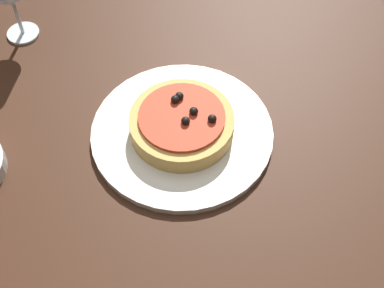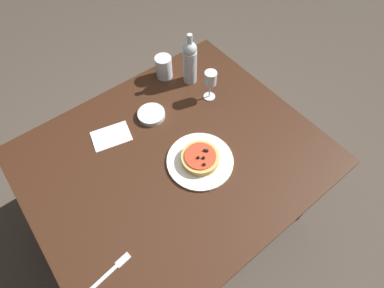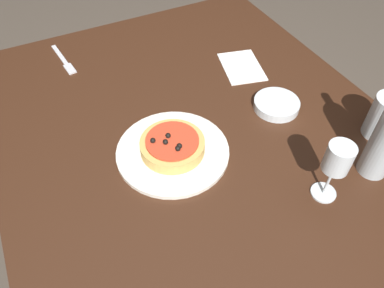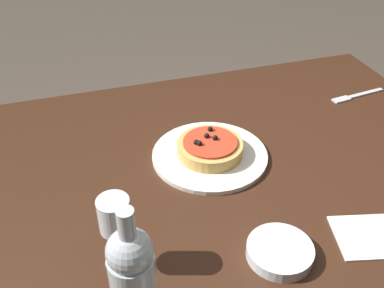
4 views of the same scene
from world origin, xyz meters
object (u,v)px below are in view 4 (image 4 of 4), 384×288
dinner_plate (210,155)px  pizza (210,147)px  fork (355,96)px  wine_glass (115,219)px  wine_bottle (134,285)px  side_bowl (280,251)px  dining_table (248,199)px

dinner_plate → pizza: 0.02m
pizza → fork: size_ratio=0.88×
wine_glass → wine_bottle: 0.16m
wine_bottle → wine_glass: bearing=91.2°
wine_bottle → fork: bearing=35.6°
side_bowl → fork: 0.72m
dinner_plate → wine_bottle: 0.53m
pizza → fork: (0.54, 0.16, -0.03)m
fork → wine_bottle: bearing=29.0°
fork → side_bowl: bearing=37.9°
dinner_plate → wine_bottle: (-0.28, -0.43, 0.12)m
dinner_plate → wine_bottle: wine_bottle is taller
dining_table → dinner_plate: dinner_plate is taller
dinner_plate → pizza: pizza is taller
wine_glass → side_bowl: size_ratio=1.24×
pizza → side_bowl: 0.35m
side_bowl → wine_glass: bearing=165.7°
dinner_plate → fork: (0.54, 0.16, -0.00)m
wine_bottle → side_bowl: bearing=14.7°
pizza → wine_glass: (-0.28, -0.27, 0.09)m
wine_glass → wine_bottle: size_ratio=0.58×
dinner_plate → fork: dinner_plate is taller
fork → dinner_plate: bearing=9.7°
fork → wine_glass: bearing=21.0°
dinner_plate → side_bowl: side_bowl is taller
dinner_plate → wine_bottle: size_ratio=1.04×
dinner_plate → wine_bottle: bearing=-122.9°
side_bowl → fork: (0.52, 0.51, -0.01)m
dining_table → pizza: size_ratio=7.56×
dining_table → wine_glass: 0.44m
pizza → wine_glass: wine_glass is taller
side_bowl → fork: bearing=44.5°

